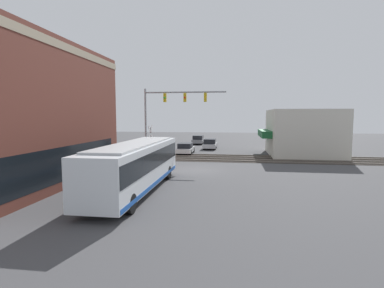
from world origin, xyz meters
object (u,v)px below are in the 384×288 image
(crossing_signal, at_px, (151,141))
(pedestrian_at_crossing, at_px, (156,156))
(city_bus, at_px, (136,165))
(parked_car_white, at_px, (186,149))
(parked_car_grey, at_px, (198,140))
(parked_car_silver, at_px, (210,144))

(crossing_signal, xyz_separation_m, pedestrian_at_crossing, (-0.94, -0.79, -1.39))
(city_bus, bearing_deg, pedestrian_at_crossing, 8.03)
(city_bus, distance_m, parked_car_white, 19.05)
(city_bus, bearing_deg, crossing_signal, 11.38)
(crossing_signal, relative_size, parked_car_grey, 0.87)
(city_bus, distance_m, parked_car_grey, 32.30)
(crossing_signal, relative_size, parked_car_silver, 0.82)
(parked_car_silver, relative_size, parked_car_grey, 1.05)
(city_bus, distance_m, pedestrian_at_crossing, 10.13)
(parked_car_silver, bearing_deg, crossing_signal, 161.14)
(city_bus, relative_size, parked_car_white, 2.76)
(parked_car_white, relative_size, parked_car_grey, 1.00)
(parked_car_white, bearing_deg, crossing_signal, 164.73)
(city_bus, xyz_separation_m, parked_car_grey, (32.28, -0.00, -1.02))
(pedestrian_at_crossing, bearing_deg, city_bus, -171.97)
(city_bus, distance_m, crossing_signal, 11.18)
(parked_car_grey, height_order, pedestrian_at_crossing, pedestrian_at_crossing)
(pedestrian_at_crossing, bearing_deg, crossing_signal, 40.03)
(crossing_signal, bearing_deg, parked_car_grey, -5.90)
(parked_car_silver, distance_m, pedestrian_at_crossing, 15.54)
(parked_car_white, height_order, parked_car_silver, parked_car_silver)
(crossing_signal, height_order, parked_car_silver, crossing_signal)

